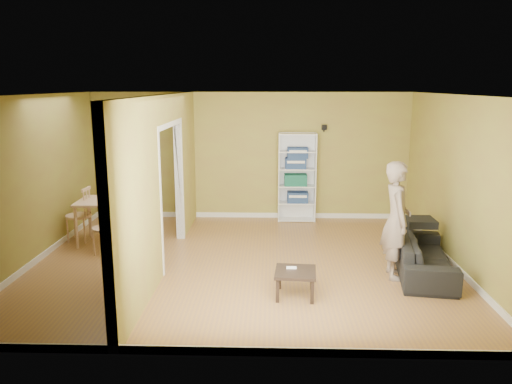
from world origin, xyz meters
TOP-DOWN VIEW (x-y plane):
  - room_shell at (0.00, 0.00)m, footprint 6.50×6.50m
  - partition at (-1.20, 0.00)m, footprint 0.22×5.50m
  - wall_speaker at (1.50, 2.69)m, footprint 0.10×0.10m
  - sofa at (2.70, -0.33)m, footprint 2.01×1.09m
  - person at (2.23, -0.49)m, footprint 0.73×0.58m
  - bookshelf at (0.96, 2.60)m, footprint 0.76×0.33m
  - paper_box_navy_a at (0.98, 2.56)m, footprint 0.42×0.27m
  - paper_box_teal at (0.93, 2.56)m, footprint 0.45×0.29m
  - paper_box_navy_b at (0.93, 2.56)m, footprint 0.42×0.27m
  - paper_box_navy_c at (0.97, 2.56)m, footprint 0.41×0.27m
  - coffee_table at (0.76, -1.23)m, footprint 0.53×0.53m
  - game_controller at (0.71, -1.15)m, footprint 0.13×0.04m
  - dining_table at (-2.32, 0.99)m, footprint 1.23×0.82m
  - chair_left at (-2.99, 1.06)m, footprint 0.46×0.46m
  - chair_near at (-2.30, 0.40)m, footprint 0.46×0.46m
  - chair_far at (-2.25, 1.53)m, footprint 0.47×0.47m

SIDE VIEW (x-z plane):
  - coffee_table at x=0.76m, z-range 0.13..0.48m
  - sofa at x=2.70m, z-range 0.00..0.73m
  - game_controller at x=0.71m, z-range 0.35..0.38m
  - chair_far at x=-2.25m, z-range 0.00..0.89m
  - chair_near at x=-2.30m, z-range 0.00..0.92m
  - chair_left at x=-2.99m, z-range 0.00..0.98m
  - paper_box_navy_a at x=0.98m, z-range 0.38..0.60m
  - dining_table at x=-2.32m, z-range 0.31..1.08m
  - paper_box_teal at x=0.93m, z-range 0.73..0.97m
  - bookshelf at x=0.96m, z-range 0.00..1.80m
  - person at x=2.23m, z-range 0.00..2.00m
  - paper_box_navy_b at x=0.93m, z-range 1.09..1.30m
  - room_shell at x=0.00m, z-range -1.95..4.55m
  - partition at x=-1.20m, z-range 0.00..2.60m
  - paper_box_navy_c at x=0.97m, z-range 1.30..1.51m
  - wall_speaker at x=1.50m, z-range 1.85..1.95m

